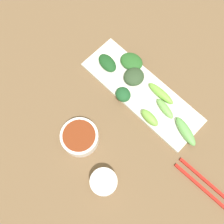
{
  "coord_description": "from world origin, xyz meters",
  "views": [
    {
      "loc": [
        -0.21,
        -0.18,
        0.8
      ],
      "look_at": [
        -0.02,
        0.01,
        0.05
      ],
      "focal_mm": 44.83,
      "sensor_mm": 36.0,
      "label": 1
    }
  ],
  "objects_px": {
    "chopsticks": "(212,190)",
    "tea_cup": "(104,182)",
    "serving_plate": "(142,92)",
    "sauce_bowl": "(80,137)"
  },
  "relations": [
    {
      "from": "serving_plate",
      "to": "chopsticks",
      "type": "xyz_separation_m",
      "value": [
        -0.08,
        -0.33,
        -0.0
      ]
    },
    {
      "from": "serving_plate",
      "to": "chopsticks",
      "type": "height_order",
      "value": "serving_plate"
    },
    {
      "from": "sauce_bowl",
      "to": "chopsticks",
      "type": "height_order",
      "value": "sauce_bowl"
    },
    {
      "from": "chopsticks",
      "to": "tea_cup",
      "type": "bearing_deg",
      "value": 128.91
    },
    {
      "from": "serving_plate",
      "to": "chopsticks",
      "type": "distance_m",
      "value": 0.34
    },
    {
      "from": "chopsticks",
      "to": "tea_cup",
      "type": "height_order",
      "value": "tea_cup"
    },
    {
      "from": "serving_plate",
      "to": "tea_cup",
      "type": "bearing_deg",
      "value": -158.07
    },
    {
      "from": "sauce_bowl",
      "to": "serving_plate",
      "type": "distance_m",
      "value": 0.23
    },
    {
      "from": "chopsticks",
      "to": "serving_plate",
      "type": "bearing_deg",
      "value": 74.72
    },
    {
      "from": "sauce_bowl",
      "to": "chopsticks",
      "type": "xyz_separation_m",
      "value": [
        0.15,
        -0.35,
        -0.02
      ]
    }
  ]
}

